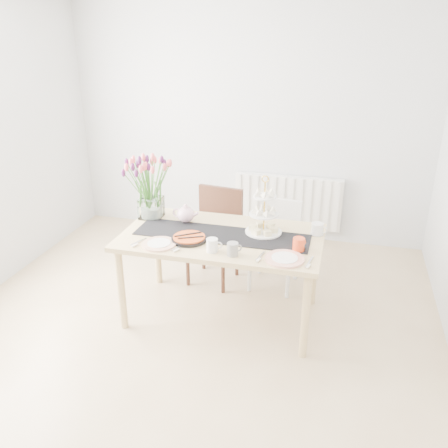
% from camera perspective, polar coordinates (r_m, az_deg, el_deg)
% --- Properties ---
extents(room_shell, '(4.50, 4.50, 4.50)m').
position_cam_1_polar(room_shell, '(3.22, -5.72, 4.51)').
color(room_shell, tan).
rests_on(room_shell, ground).
extents(radiator, '(1.20, 0.08, 0.60)m').
position_cam_1_polar(radiator, '(5.41, 7.68, 2.69)').
color(radiator, white).
rests_on(radiator, room_shell).
extents(dining_table, '(1.60, 0.90, 0.75)m').
position_cam_1_polar(dining_table, '(3.83, -0.27, -2.39)').
color(dining_table, tan).
rests_on(dining_table, ground).
extents(chair_brown, '(0.50, 0.50, 0.89)m').
position_cam_1_polar(chair_brown, '(4.50, -0.96, -0.46)').
color(chair_brown, '#351B13').
rests_on(chair_brown, ground).
extents(chair_white, '(0.43, 0.43, 0.81)m').
position_cam_1_polar(chair_white, '(4.46, 6.34, -1.58)').
color(chair_white, silver).
rests_on(chair_white, ground).
extents(table_runner, '(1.40, 0.35, 0.01)m').
position_cam_1_polar(table_runner, '(3.79, -0.27, -1.29)').
color(table_runner, black).
rests_on(table_runner, dining_table).
extents(tulip_vase, '(0.66, 0.66, 0.57)m').
position_cam_1_polar(tulip_vase, '(4.06, -8.98, 5.57)').
color(tulip_vase, silver).
rests_on(tulip_vase, dining_table).
extents(cake_stand, '(0.30, 0.30, 0.43)m').
position_cam_1_polar(cake_stand, '(3.79, 4.82, 0.60)').
color(cake_stand, gold).
rests_on(cake_stand, dining_table).
extents(teapot, '(0.27, 0.23, 0.16)m').
position_cam_1_polar(teapot, '(4.01, -4.62, 1.15)').
color(teapot, white).
rests_on(teapot, dining_table).
extents(cream_jug, '(0.12, 0.12, 0.10)m').
position_cam_1_polar(cream_jug, '(3.86, 11.14, -0.60)').
color(cream_jug, silver).
rests_on(cream_jug, dining_table).
extents(tart_tin, '(0.28, 0.28, 0.03)m').
position_cam_1_polar(tart_tin, '(3.71, -4.21, -1.74)').
color(tart_tin, black).
rests_on(tart_tin, dining_table).
extents(mug_grey, '(0.12, 0.12, 0.10)m').
position_cam_1_polar(mug_grey, '(3.45, 1.04, -3.05)').
color(mug_grey, gray).
rests_on(mug_grey, dining_table).
extents(mug_white, '(0.10, 0.10, 0.10)m').
position_cam_1_polar(mug_white, '(3.51, -1.44, -2.57)').
color(mug_white, white).
rests_on(mug_white, dining_table).
extents(mug_orange, '(0.12, 0.12, 0.11)m').
position_cam_1_polar(mug_orange, '(3.56, 8.97, -2.47)').
color(mug_orange, red).
rests_on(mug_orange, dining_table).
extents(plate_left, '(0.35, 0.35, 0.01)m').
position_cam_1_polar(plate_left, '(3.66, -7.84, -2.39)').
color(plate_left, white).
rests_on(plate_left, dining_table).
extents(plate_right, '(0.33, 0.33, 0.01)m').
position_cam_1_polar(plate_right, '(3.44, 7.30, -4.16)').
color(plate_right, white).
rests_on(plate_right, dining_table).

